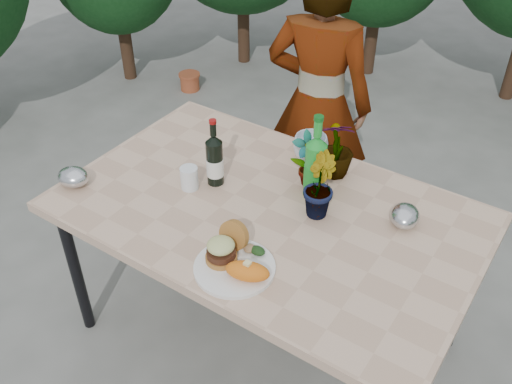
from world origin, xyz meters
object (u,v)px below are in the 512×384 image
Objects in this scene: person at (318,104)px; wine_bottle at (215,160)px; dinner_plate at (235,268)px; patio_table at (267,220)px.

wine_bottle is at bearing 76.12° from person.
person is (-0.33, 1.18, -0.01)m from dinner_plate.
wine_bottle is (-0.27, 0.02, 0.17)m from patio_table.
patio_table is 0.32m from wine_bottle.
dinner_plate is at bearing 93.58° from person.
patio_table is at bearing 104.34° from dinner_plate.
person reaches higher than dinner_plate.
person is at bearing 106.11° from patio_table.
patio_table is 1.07× the size of person.
wine_bottle is 0.82m from person.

